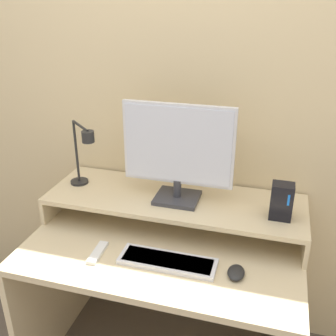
{
  "coord_description": "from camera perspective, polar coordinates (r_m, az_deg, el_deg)",
  "views": [
    {
      "loc": [
        0.41,
        -1.01,
        1.71
      ],
      "look_at": [
        0.01,
        0.4,
        1.05
      ],
      "focal_mm": 42.0,
      "sensor_mm": 36.0,
      "label": 1
    }
  ],
  "objects": [
    {
      "name": "wall_back",
      "position": [
        1.88,
        2.91,
        9.95
      ],
      "size": [
        6.0,
        0.05,
        2.5
      ],
      "color": "beige",
      "rests_on": "ground_plane"
    },
    {
      "name": "desk",
      "position": [
        1.88,
        -0.53,
        -15.82
      ],
      "size": [
        1.19,
        0.73,
        0.71
      ],
      "color": "beige",
      "rests_on": "ground_plane"
    },
    {
      "name": "monitor_shelf",
      "position": [
        1.83,
        0.94,
        -4.83
      ],
      "size": [
        1.19,
        0.39,
        0.13
      ],
      "color": "beige",
      "rests_on": "desk"
    },
    {
      "name": "monitor",
      "position": [
        1.7,
        1.43,
        2.45
      ],
      "size": [
        0.49,
        0.17,
        0.45
      ],
      "color": "#38383D",
      "rests_on": "monitor_shelf"
    },
    {
      "name": "desk_lamp",
      "position": [
        1.85,
        -12.24,
        2.24
      ],
      "size": [
        0.2,
        0.18,
        0.33
      ],
      "color": "black",
      "rests_on": "monitor_shelf"
    },
    {
      "name": "router_dock",
      "position": [
        1.69,
        16.16,
        -4.65
      ],
      "size": [
        0.09,
        0.07,
        0.16
      ],
      "color": "black",
      "rests_on": "monitor_shelf"
    },
    {
      "name": "keyboard",
      "position": [
        1.63,
        -0.07,
        -13.36
      ],
      "size": [
        0.4,
        0.13,
        0.02
      ],
      "color": "silver",
      "rests_on": "desk"
    },
    {
      "name": "mouse",
      "position": [
        1.59,
        9.85,
        -14.72
      ],
      "size": [
        0.07,
        0.1,
        0.03
      ],
      "color": "black",
      "rests_on": "desk"
    },
    {
      "name": "remote_control",
      "position": [
        1.7,
        -10.16,
        -12.01
      ],
      "size": [
        0.05,
        0.15,
        0.02
      ],
      "color": "white",
      "rests_on": "desk"
    }
  ]
}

